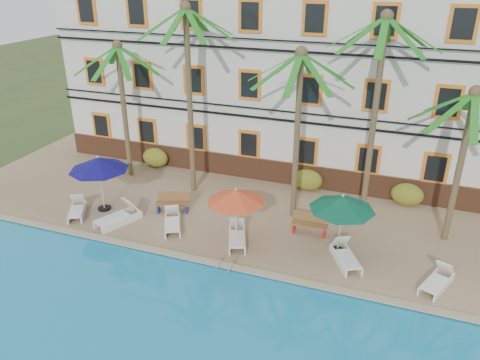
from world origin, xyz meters
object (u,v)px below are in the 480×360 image
at_px(palm_c, 298,112).
at_px(bench_right, 310,223).
at_px(palm_a, 122,91).
at_px(lounger_f, 437,281).
at_px(palm_b, 189,78).
at_px(lounger_e, 345,256).
at_px(umbrella_blue, 98,164).
at_px(umbrella_red, 236,196).
at_px(palm_e, 465,143).
at_px(lounger_a, 77,209).
at_px(palm_d, 377,94).
at_px(lounger_c, 172,222).
at_px(lounger_d, 237,236).
at_px(lounger_b, 119,216).
at_px(pool_ladder, 226,268).
at_px(bench_left, 172,202).
at_px(umbrella_green, 342,203).

xyz_separation_m(palm_c, bench_right, (1.04, -1.23, -4.38)).
height_order(palm_a, lounger_f, palm_a).
relative_size(palm_b, lounger_e, 4.59).
distance_m(palm_b, umbrella_blue, 5.60).
xyz_separation_m(umbrella_blue, umbrella_red, (6.70, -0.41, -0.25)).
relative_size(palm_c, palm_e, 1.16).
bearing_deg(lounger_a, umbrella_red, 3.41).
height_order(palm_d, umbrella_red, palm_d).
height_order(lounger_c, lounger_d, lounger_d).
distance_m(palm_c, lounger_f, 8.27).
distance_m(lounger_e, lounger_f, 3.29).
distance_m(lounger_b, pool_ladder, 5.86).
bearing_deg(bench_left, pool_ladder, -39.80).
relative_size(umbrella_blue, pool_ladder, 3.59).
distance_m(umbrella_red, lounger_b, 5.62).
bearing_deg(palm_c, palm_e, 1.91).
bearing_deg(lounger_d, pool_ladder, -83.03).
height_order(lounger_f, bench_right, bench_right).
height_order(umbrella_blue, bench_right, umbrella_blue).
xyz_separation_m(palm_b, pool_ladder, (3.95, -5.57, -5.68)).
height_order(lounger_b, lounger_e, lounger_b).
bearing_deg(palm_e, umbrella_blue, -169.83).
bearing_deg(bench_right, umbrella_green, -37.00).
bearing_deg(umbrella_green, lounger_a, -174.89).
xyz_separation_m(palm_c, lounger_e, (2.78, -2.87, -4.56)).
xyz_separation_m(palm_d, pool_ladder, (-4.32, -5.85, -5.62)).
distance_m(palm_c, palm_e, 6.45).
height_order(umbrella_blue, lounger_a, umbrella_blue).
distance_m(palm_d, lounger_d, 8.08).
bearing_deg(umbrella_green, lounger_e, -57.99).
bearing_deg(lounger_c, palm_c, 31.62).
bearing_deg(umbrella_green, umbrella_blue, -179.04).
bearing_deg(umbrella_red, lounger_f, -3.24).
distance_m(palm_c, lounger_b, 8.97).
relative_size(umbrella_red, lounger_e, 1.22).
bearing_deg(lounger_a, palm_b, 46.23).
bearing_deg(bench_right, umbrella_red, -149.30).
bearing_deg(lounger_d, umbrella_blue, 175.59).
height_order(lounger_c, bench_right, bench_right).
xyz_separation_m(palm_d, umbrella_red, (-4.64, -3.91, -3.59)).
xyz_separation_m(lounger_d, bench_right, (2.62, 1.73, 0.18)).
bearing_deg(lounger_c, umbrella_red, -0.18).
relative_size(lounger_a, lounger_f, 0.99).
bearing_deg(palm_b, palm_e, -2.75).
bearing_deg(palm_d, umbrella_blue, -162.85).
height_order(palm_a, lounger_e, palm_a).
bearing_deg(pool_ladder, lounger_b, 164.99).
distance_m(umbrella_red, lounger_f, 7.94).
distance_m(palm_b, lounger_e, 10.39).
height_order(palm_a, umbrella_red, palm_a).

